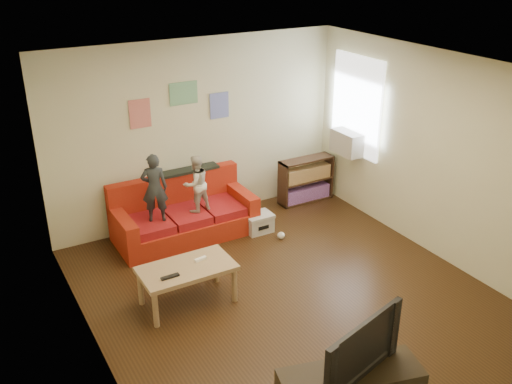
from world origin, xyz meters
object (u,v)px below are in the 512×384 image
coffee_table (187,272)px  file_box (259,223)px  child_a (154,188)px  television (354,345)px  sofa (183,216)px  bookshelf (306,182)px  child_b (196,184)px

coffee_table → file_box: bearing=35.1°
child_a → television: (0.38, -3.72, -0.13)m
sofa → child_a: child_a is taller
coffee_table → file_box: 1.99m
sofa → child_a: bearing=-159.7°
coffee_table → bookshelf: bookshelf is taller
sofa → coffee_table: (-0.63, -1.59, 0.13)m
sofa → file_box: size_ratio=4.93×
file_box → television: (-1.05, -3.43, 0.63)m
child_b → television: (-0.22, -3.72, -0.06)m
child_a → television: bearing=116.9°
coffee_table → bookshelf: bearing=30.9°
coffee_table → bookshelf: (2.81, 1.68, -0.09)m
child_a → coffee_table: child_a is taller
file_box → television: bearing=-107.0°
child_a → sofa: bearing=-138.6°
sofa → television: bearing=-91.1°
child_b → television: bearing=76.4°
coffee_table → television: size_ratio=1.07×
child_b → coffee_table: (-0.78, -1.42, -0.41)m
child_a → file_box: child_a is taller
child_a → file_box: bearing=-170.5°
sofa → child_b: 0.58m
child_b → file_box: bearing=150.3°
sofa → bookshelf: sofa is taller
sofa → file_box: 1.09m
child_b → bookshelf: size_ratio=0.90×
sofa → television: (-0.07, -3.89, 0.48)m
sofa → bookshelf: size_ratio=2.17×
child_b → television: 3.73m
television → file_box: bearing=57.8°
child_a → television: size_ratio=0.95×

